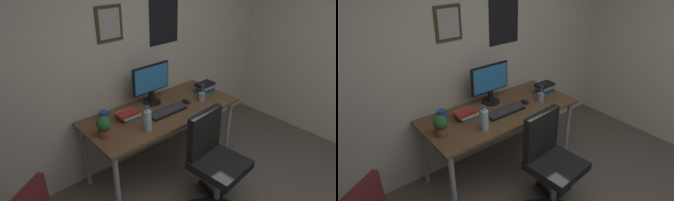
{
  "view_description": "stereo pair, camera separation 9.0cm",
  "coord_description": "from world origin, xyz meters",
  "views": [
    {
      "loc": [
        -1.62,
        -0.38,
        2.23
      ],
      "look_at": [
        0.09,
        1.6,
        0.91
      ],
      "focal_mm": 31.32,
      "sensor_mm": 36.0,
      "label": 1
    },
    {
      "loc": [
        -1.55,
        -0.43,
        2.23
      ],
      "look_at": [
        0.09,
        1.6,
        0.91
      ],
      "focal_mm": 31.32,
      "sensor_mm": 36.0,
      "label": 2
    }
  ],
  "objects": [
    {
      "name": "wall_back",
      "position": [
        0.0,
        2.15,
        1.3
      ],
      "size": [
        4.4,
        0.1,
        2.6
      ],
      "color": "beige",
      "rests_on": "ground_plane"
    },
    {
      "name": "desk",
      "position": [
        0.09,
        1.7,
        0.68
      ],
      "size": [
        1.65,
        0.73,
        0.76
      ],
      "color": "brown",
      "rests_on": "ground_plane"
    },
    {
      "name": "office_chair",
      "position": [
        0.15,
        1.03,
        0.53
      ],
      "size": [
        0.56,
        0.57,
        0.95
      ],
      "color": "black",
      "rests_on": "ground_plane"
    },
    {
      "name": "monitor",
      "position": [
        0.11,
        1.91,
        1.0
      ],
      "size": [
        0.46,
        0.2,
        0.43
      ],
      "color": "black",
      "rests_on": "desk"
    },
    {
      "name": "keyboard",
      "position": [
        0.09,
        1.63,
        0.77
      ],
      "size": [
        0.43,
        0.15,
        0.03
      ],
      "color": "black",
      "rests_on": "desk"
    },
    {
      "name": "computer_mouse",
      "position": [
        0.39,
        1.66,
        0.77
      ],
      "size": [
        0.06,
        0.11,
        0.04
      ],
      "color": "black",
      "rests_on": "desk"
    },
    {
      "name": "water_bottle",
      "position": [
        -0.26,
        1.49,
        0.86
      ],
      "size": [
        0.07,
        0.07,
        0.25
      ],
      "color": "silver",
      "rests_on": "desk"
    },
    {
      "name": "coffee_mug_near",
      "position": [
        -0.47,
        1.92,
        0.81
      ],
      "size": [
        0.12,
        0.08,
        0.1
      ],
      "color": "#2659B2",
      "rests_on": "desk"
    },
    {
      "name": "potted_plant",
      "position": [
        -0.61,
        1.66,
        0.86
      ],
      "size": [
        0.13,
        0.13,
        0.2
      ],
      "color": "brown",
      "rests_on": "desk"
    },
    {
      "name": "pen_cup",
      "position": [
        0.56,
        1.58,
        0.81
      ],
      "size": [
        0.07,
        0.07,
        0.2
      ],
      "color": "#9EA0A5",
      "rests_on": "desk"
    },
    {
      "name": "book_stack_left",
      "position": [
        0.74,
        1.71,
        0.82
      ],
      "size": [
        0.22,
        0.16,
        0.12
      ],
      "color": "#26727A",
      "rests_on": "desk"
    },
    {
      "name": "book_stack_right",
      "position": [
        -0.28,
        1.79,
        0.8
      ],
      "size": [
        0.23,
        0.17,
        0.09
      ],
      "color": "#26727A",
      "rests_on": "desk"
    }
  ]
}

